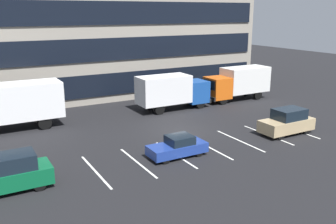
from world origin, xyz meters
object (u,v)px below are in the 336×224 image
object	(u,v)px
sedan_navy	(178,147)
suv_tan	(287,122)
box_truck_blue	(172,90)
box_truck_white	(13,104)
suv_forest	(9,174)
box_truck_orange	(238,82)

from	to	relation	value
sedan_navy	suv_tan	bearing A→B (deg)	-0.87
box_truck_blue	box_truck_white	bearing A→B (deg)	176.97
box_truck_blue	suv_forest	world-z (taller)	box_truck_blue
box_truck_orange	suv_tan	xyz separation A→B (m)	(-4.26, -11.10, -0.99)
box_truck_blue	suv_tan	world-z (taller)	box_truck_blue
box_truck_orange	suv_forest	size ratio (longest dim) A/B	1.68
box_truck_white	box_truck_orange	bearing A→B (deg)	-1.50
box_truck_orange	box_truck_blue	world-z (taller)	box_truck_orange
suv_tan	sedan_navy	size ratio (longest dim) A/B	1.12
box_truck_orange	suv_forest	bearing A→B (deg)	-156.45
suv_tan	box_truck_orange	bearing A→B (deg)	69.02
box_truck_white	box_truck_blue	xyz separation A→B (m)	(14.38, -0.76, -0.21)
box_truck_orange	box_truck_white	bearing A→B (deg)	178.50
box_truck_white	suv_forest	bearing A→B (deg)	-99.07
sedan_navy	box_truck_white	bearing A→B (deg)	126.59
box_truck_orange	suv_tan	size ratio (longest dim) A/B	1.69
box_truck_orange	box_truck_white	xyz separation A→B (m)	(-22.75, 0.59, 0.16)
box_truck_white	box_truck_blue	size ratio (longest dim) A/B	1.11
box_truck_blue	sedan_navy	xyz separation A→B (m)	(-5.81, -10.78, -1.25)
box_truck_white	suv_tan	distance (m)	21.91
box_truck_orange	sedan_navy	xyz separation A→B (m)	(-14.17, -10.95, -1.29)
box_truck_blue	suv_tan	size ratio (longest dim) A/B	1.65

